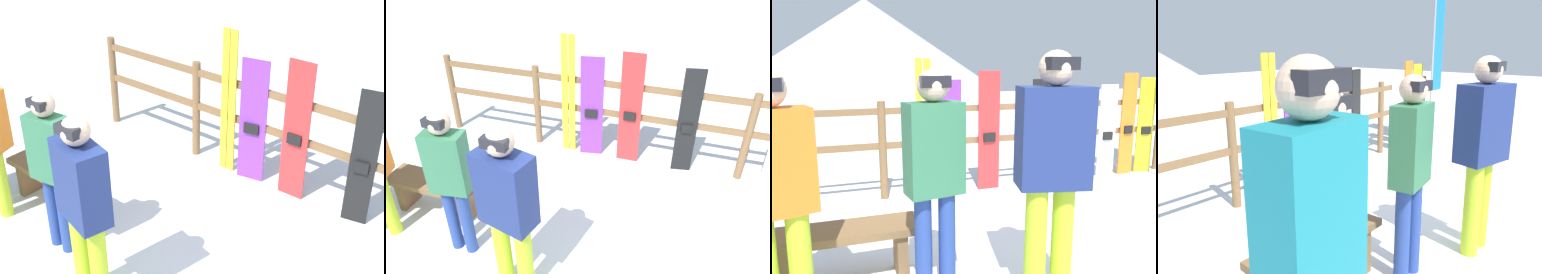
# 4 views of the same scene
# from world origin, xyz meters

# --- Properties ---
(ground_plane) EXTENTS (40.00, 40.00, 0.00)m
(ground_plane) POSITION_xyz_m (0.00, 0.00, 0.00)
(ground_plane) COLOR white
(fence) EXTENTS (5.90, 0.10, 1.23)m
(fence) POSITION_xyz_m (-0.00, 2.13, 0.73)
(fence) COLOR brown
(fence) RESTS_ON ground
(bench) EXTENTS (1.12, 0.36, 0.45)m
(bench) POSITION_xyz_m (-1.95, 0.30, 0.33)
(bench) COLOR brown
(bench) RESTS_ON ground
(person_orange) EXTENTS (0.48, 0.35, 1.63)m
(person_orange) POSITION_xyz_m (-2.31, -0.14, 0.94)
(person_orange) COLOR #B7D826
(person_orange) RESTS_ON ground
(person_plaid_green) EXTENTS (0.41, 0.26, 1.63)m
(person_plaid_green) POSITION_xyz_m (-1.34, -0.10, 0.96)
(person_plaid_green) COLOR navy
(person_plaid_green) RESTS_ON ground
(person_navy) EXTENTS (0.52, 0.36, 1.75)m
(person_navy) POSITION_xyz_m (-0.59, -0.36, 1.01)
(person_navy) COLOR #B7D826
(person_navy) RESTS_ON ground
(person_teal) EXTENTS (0.45, 0.27, 1.81)m
(person_teal) POSITION_xyz_m (-2.80, -0.51, 1.06)
(person_teal) COLOR navy
(person_teal) RESTS_ON ground
(ski_pair_yellow) EXTENTS (0.19, 0.02, 1.75)m
(ski_pair_yellow) POSITION_xyz_m (-0.94, 2.07, 0.87)
(ski_pair_yellow) COLOR yellow
(ski_pair_yellow) RESTS_ON ground
(snowboard_purple) EXTENTS (0.32, 0.10, 1.48)m
(snowboard_purple) POSITION_xyz_m (-0.60, 2.07, 0.74)
(snowboard_purple) COLOR purple
(snowboard_purple) RESTS_ON ground
(snowboard_red) EXTENTS (0.30, 0.05, 1.59)m
(snowboard_red) POSITION_xyz_m (-0.06, 2.07, 0.79)
(snowboard_red) COLOR red
(snowboard_red) RESTS_ON ground
(snowboard_black_stripe) EXTENTS (0.26, 0.09, 1.48)m
(snowboard_black_stripe) POSITION_xyz_m (0.70, 2.07, 0.73)
(snowboard_black_stripe) COLOR black
(snowboard_black_stripe) RESTS_ON ground
(snowboard_white) EXTENTS (0.27, 0.08, 1.39)m
(snowboard_white) POSITION_xyz_m (1.85, 2.07, 0.69)
(snowboard_white) COLOR white
(snowboard_white) RESTS_ON ground
(snowboard_orange) EXTENTS (0.27, 0.06, 1.55)m
(snowboard_orange) POSITION_xyz_m (2.22, 2.07, 0.77)
(snowboard_orange) COLOR orange
(snowboard_orange) RESTS_ON ground
(snowboard_yellow) EXTENTS (0.29, 0.07, 1.48)m
(snowboard_yellow) POSITION_xyz_m (2.56, 2.07, 0.74)
(snowboard_yellow) COLOR yellow
(snowboard_yellow) RESTS_ON ground
(rental_flag) EXTENTS (0.40, 0.04, 2.79)m
(rental_flag) POSITION_xyz_m (2.77, 1.82, 1.71)
(rental_flag) COLOR #99999E
(rental_flag) RESTS_ON ground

